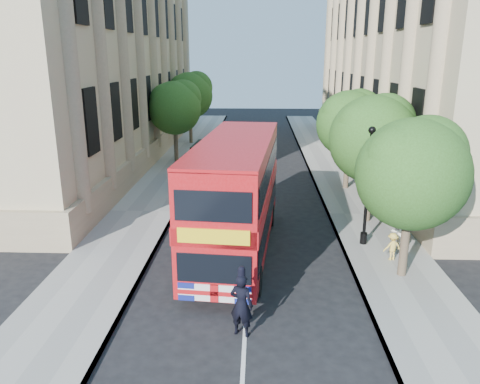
# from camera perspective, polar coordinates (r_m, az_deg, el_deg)

# --- Properties ---
(ground) EXTENTS (120.00, 120.00, 0.00)m
(ground) POSITION_cam_1_polar(r_m,az_deg,el_deg) (15.57, 0.70, -14.96)
(ground) COLOR black
(ground) RESTS_ON ground
(pavement_right) EXTENTS (3.50, 80.00, 0.12)m
(pavement_right) POSITION_cam_1_polar(r_m,az_deg,el_deg) (25.22, 14.56, -2.71)
(pavement_right) COLOR gray
(pavement_right) RESTS_ON ground
(pavement_left) EXTENTS (3.50, 80.00, 0.12)m
(pavement_left) POSITION_cam_1_polar(r_m,az_deg,el_deg) (25.38, -11.74, -2.40)
(pavement_left) COLOR gray
(pavement_left) RESTS_ON ground
(building_right) EXTENTS (12.00, 38.00, 18.00)m
(building_right) POSITION_cam_1_polar(r_m,az_deg,el_deg) (39.64, 23.14, 16.50)
(building_right) COLOR tan
(building_right) RESTS_ON ground
(building_left) EXTENTS (12.00, 38.00, 18.00)m
(building_left) POSITION_cam_1_polar(r_m,az_deg,el_deg) (39.88, -19.34, 16.87)
(building_left) COLOR tan
(building_left) RESTS_ON ground
(tree_right_near) EXTENTS (4.00, 4.00, 6.08)m
(tree_right_near) POSITION_cam_1_polar(r_m,az_deg,el_deg) (17.64, 20.41, 2.76)
(tree_right_near) COLOR #473828
(tree_right_near) RESTS_ON ground
(tree_right_mid) EXTENTS (4.20, 4.20, 6.37)m
(tree_right_mid) POSITION_cam_1_polar(r_m,az_deg,el_deg) (23.27, 16.04, 6.76)
(tree_right_mid) COLOR #473828
(tree_right_mid) RESTS_ON ground
(tree_right_far) EXTENTS (4.00, 4.00, 6.15)m
(tree_right_far) POSITION_cam_1_polar(r_m,az_deg,el_deg) (29.09, 13.32, 8.52)
(tree_right_far) COLOR #473828
(tree_right_far) RESTS_ON ground
(tree_left_far) EXTENTS (4.00, 4.00, 6.30)m
(tree_left_far) POSITION_cam_1_polar(r_m,az_deg,el_deg) (36.06, -7.92, 10.47)
(tree_left_far) COLOR #473828
(tree_left_far) RESTS_ON ground
(tree_left_back) EXTENTS (4.20, 4.20, 6.65)m
(tree_left_back) POSITION_cam_1_polar(r_m,az_deg,el_deg) (43.90, -6.10, 11.93)
(tree_left_back) COLOR #473828
(tree_left_back) RESTS_ON ground
(lamp_post) EXTENTS (0.32, 0.32, 5.16)m
(lamp_post) POSITION_cam_1_polar(r_m,az_deg,el_deg) (20.61, 15.25, 0.09)
(lamp_post) COLOR black
(lamp_post) RESTS_ON pavement_right
(double_decker_bus) EXTENTS (3.61, 10.47, 4.75)m
(double_decker_bus) POSITION_cam_1_polar(r_m,az_deg,el_deg) (19.23, -0.46, -0.13)
(double_decker_bus) COLOR #AC0C10
(double_decker_bus) RESTS_ON ground
(box_van) EXTENTS (2.13, 4.64, 2.59)m
(box_van) POSITION_cam_1_polar(r_m,az_deg,el_deg) (29.92, -4.01, 3.20)
(box_van) COLOR black
(box_van) RESTS_ON ground
(police_constable) EXTENTS (0.85, 0.70, 1.99)m
(police_constable) POSITION_cam_1_polar(r_m,az_deg,el_deg) (14.21, 0.19, -13.62)
(police_constable) COLOR black
(police_constable) RESTS_ON ground
(woman_pedestrian) EXTENTS (1.05, 0.97, 1.74)m
(woman_pedestrian) POSITION_cam_1_polar(r_m,az_deg,el_deg) (20.78, 18.83, -4.52)
(woman_pedestrian) COLOR white
(woman_pedestrian) RESTS_ON pavement_right
(child_a) EXTENTS (0.74, 0.56, 1.16)m
(child_a) POSITION_cam_1_polar(r_m,az_deg,el_deg) (20.96, 19.36, -5.23)
(child_a) COLOR orange
(child_a) RESTS_ON pavement_right
(child_b) EXTENTS (0.83, 0.61, 1.14)m
(child_b) POSITION_cam_1_polar(r_m,az_deg,el_deg) (19.88, 18.07, -6.32)
(child_b) COLOR #EBC750
(child_b) RESTS_ON pavement_right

